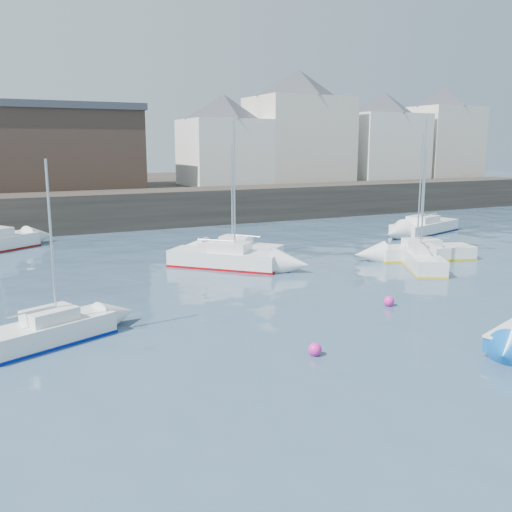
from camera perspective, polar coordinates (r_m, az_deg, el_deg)
name	(u,v)px	position (r m, az deg, el deg)	size (l,w,h in m)	color
water	(429,371)	(18.65, 16.91, -10.95)	(220.00, 220.00, 0.00)	#2D4760
quay_wall	(135,209)	(49.24, -12.00, 4.62)	(90.00, 5.00, 3.00)	#28231E
land_strip	(94,194)	(66.77, -15.90, 6.00)	(90.00, 32.00, 2.80)	#28231E
bldg_east_a	(299,126)	(63.22, 4.29, 12.84)	(13.36, 13.36, 11.80)	beige
bldg_east_b	(383,135)	(69.05, 12.55, 11.69)	(11.88, 11.88, 9.95)	white
bldg_east_c	(441,132)	(75.00, 18.05, 11.73)	(11.14, 11.14, 10.95)	beige
bldg_east_d	(224,139)	(58.67, -3.23, 11.58)	(11.14, 11.14, 8.95)	white
warehouse	(44,147)	(55.77, -20.40, 10.18)	(16.40, 10.40, 7.60)	#3D2D26
sailboat_a	(45,332)	(21.26, -20.31, -7.14)	(5.13, 3.34, 6.38)	white
sailboat_b	(225,258)	(32.25, -3.11, -0.21)	(5.89, 5.96, 8.18)	white
sailboat_c	(422,260)	(33.16, 16.28, -0.38)	(3.84, 5.14, 6.58)	white
sailboat_d	(425,252)	(36.07, 16.54, 0.42)	(6.11, 3.45, 7.43)	white
sailboat_f	(239,250)	(35.12, -1.66, 0.64)	(4.67, 5.04, 6.78)	white
sailboat_g	(425,227)	(46.71, 16.50, 2.83)	(7.34, 4.38, 8.85)	white
buoy_near	(315,355)	(19.21, 5.90, -9.84)	(0.45, 0.45, 0.45)	#EF22A3
buoy_mid	(389,306)	(25.34, 13.13, -4.88)	(0.45, 0.45, 0.45)	#EF22A3
buoy_far	(178,262)	(34.08, -7.81, -0.60)	(0.37, 0.37, 0.37)	#EF22A3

